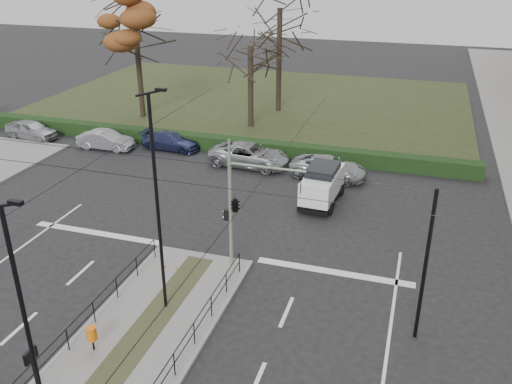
{
  "coord_description": "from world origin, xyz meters",
  "views": [
    {
      "loc": [
        8.77,
        -15.04,
        13.18
      ],
      "look_at": [
        1.81,
        7.18,
        2.56
      ],
      "focal_mm": 38.0,
      "sensor_mm": 36.0,
      "label": 1
    }
  ],
  "objects_px": {
    "white_van": "(322,183)",
    "parked_car_third": "(171,141)",
    "parked_car_first": "(31,130)",
    "rust_tree": "(133,4)",
    "parked_car_fourth": "(250,155)",
    "parked_car_second": "(106,140)",
    "bare_tree_near": "(250,52)",
    "streetlamp_median_near": "(30,339)",
    "streetlamp_median_far": "(158,205)",
    "bare_tree_center": "(280,16)",
    "traffic_light": "(237,203)",
    "info_panel": "(32,362)",
    "parked_car_fifth": "(329,168)",
    "litter_bin": "(92,334)"
  },
  "relations": [
    {
      "from": "white_van",
      "to": "parked_car_fifth",
      "type": "height_order",
      "value": "white_van"
    },
    {
      "from": "rust_tree",
      "to": "parked_car_third",
      "type": "bearing_deg",
      "value": -48.7
    },
    {
      "from": "streetlamp_median_near",
      "to": "parked_car_fifth",
      "type": "relative_size",
      "value": 1.68
    },
    {
      "from": "streetlamp_median_near",
      "to": "bare_tree_near",
      "type": "bearing_deg",
      "value": 97.6
    },
    {
      "from": "info_panel",
      "to": "parked_car_fifth",
      "type": "relative_size",
      "value": 0.43
    },
    {
      "from": "parked_car_first",
      "to": "bare_tree_near",
      "type": "xyz_separation_m",
      "value": [
        14.74,
        7.54,
        5.2
      ]
    },
    {
      "from": "litter_bin",
      "to": "white_van",
      "type": "height_order",
      "value": "white_van"
    },
    {
      "from": "info_panel",
      "to": "streetlamp_median_far",
      "type": "height_order",
      "value": "streetlamp_median_far"
    },
    {
      "from": "streetlamp_median_near",
      "to": "streetlamp_median_far",
      "type": "bearing_deg",
      "value": 90.14
    },
    {
      "from": "parked_car_second",
      "to": "white_van",
      "type": "distance_m",
      "value": 16.81
    },
    {
      "from": "streetlamp_median_near",
      "to": "parked_car_fifth",
      "type": "distance_m",
      "value": 22.96
    },
    {
      "from": "parked_car_second",
      "to": "bare_tree_center",
      "type": "distance_m",
      "value": 17.45
    },
    {
      "from": "info_panel",
      "to": "bare_tree_near",
      "type": "bearing_deg",
      "value": 94.86
    },
    {
      "from": "parked_car_fifth",
      "to": "bare_tree_near",
      "type": "bearing_deg",
      "value": 49.82
    },
    {
      "from": "parked_car_fifth",
      "to": "parked_car_fourth",
      "type": "bearing_deg",
      "value": 92.22
    },
    {
      "from": "parked_car_third",
      "to": "rust_tree",
      "type": "xyz_separation_m",
      "value": [
        -5.68,
        6.47,
        8.48
      ]
    },
    {
      "from": "info_panel",
      "to": "streetlamp_median_far",
      "type": "xyz_separation_m",
      "value": [
        1.6,
        5.66,
        2.88
      ]
    },
    {
      "from": "parked_car_first",
      "to": "parked_car_fifth",
      "type": "distance_m",
      "value": 22.52
    },
    {
      "from": "bare_tree_center",
      "to": "streetlamp_median_near",
      "type": "bearing_deg",
      "value": -84.85
    },
    {
      "from": "parked_car_second",
      "to": "bare_tree_near",
      "type": "distance_m",
      "value": 12.53
    },
    {
      "from": "litter_bin",
      "to": "rust_tree",
      "type": "xyz_separation_m",
      "value": [
        -12.24,
        26.52,
        8.28
      ]
    },
    {
      "from": "streetlamp_median_near",
      "to": "streetlamp_median_far",
      "type": "xyz_separation_m",
      "value": [
        -0.02,
        7.15,
        0.43
      ]
    },
    {
      "from": "white_van",
      "to": "parked_car_first",
      "type": "bearing_deg",
      "value": 168.96
    },
    {
      "from": "streetlamp_median_near",
      "to": "parked_car_fifth",
      "type": "xyz_separation_m",
      "value": [
        3.67,
        22.39,
        -3.53
      ]
    },
    {
      "from": "white_van",
      "to": "parked_car_third",
      "type": "bearing_deg",
      "value": 155.36
    },
    {
      "from": "streetlamp_median_far",
      "to": "parked_car_third",
      "type": "xyz_separation_m",
      "value": [
        -7.89,
        17.0,
        -4.0
      ]
    },
    {
      "from": "white_van",
      "to": "bare_tree_near",
      "type": "height_order",
      "value": "bare_tree_near"
    },
    {
      "from": "info_panel",
      "to": "white_van",
      "type": "distance_m",
      "value": 18.1
    },
    {
      "from": "litter_bin",
      "to": "parked_car_fourth",
      "type": "distance_m",
      "value": 18.72
    },
    {
      "from": "info_panel",
      "to": "parked_car_first",
      "type": "height_order",
      "value": "info_panel"
    },
    {
      "from": "traffic_light",
      "to": "parked_car_fourth",
      "type": "relative_size",
      "value": 1.0
    },
    {
      "from": "parked_car_first",
      "to": "parked_car_third",
      "type": "xyz_separation_m",
      "value": [
        10.93,
        0.99,
        -0.09
      ]
    },
    {
      "from": "parked_car_second",
      "to": "rust_tree",
      "type": "xyz_separation_m",
      "value": [
        -1.26,
        7.77,
        8.43
      ]
    },
    {
      "from": "parked_car_first",
      "to": "parked_car_fourth",
      "type": "xyz_separation_m",
      "value": [
        17.21,
        -0.35,
        0.03
      ]
    },
    {
      "from": "bare_tree_center",
      "to": "parked_car_fourth",
      "type": "bearing_deg",
      "value": -82.98
    },
    {
      "from": "rust_tree",
      "to": "parked_car_fifth",
      "type": "relative_size",
      "value": 2.51
    },
    {
      "from": "bare_tree_near",
      "to": "parked_car_first",
      "type": "bearing_deg",
      "value": -152.91
    },
    {
      "from": "info_panel",
      "to": "bare_tree_near",
      "type": "xyz_separation_m",
      "value": [
        -2.48,
        29.21,
        4.17
      ]
    },
    {
      "from": "parked_car_second",
      "to": "parked_car_third",
      "type": "height_order",
      "value": "parked_car_second"
    },
    {
      "from": "info_panel",
      "to": "streetlamp_median_near",
      "type": "relative_size",
      "value": 0.26
    },
    {
      "from": "bare_tree_near",
      "to": "parked_car_fourth",
      "type": "bearing_deg",
      "value": -72.62
    },
    {
      "from": "streetlamp_median_near",
      "to": "parked_car_third",
      "type": "distance_m",
      "value": 25.66
    },
    {
      "from": "traffic_light",
      "to": "streetlamp_median_near",
      "type": "xyz_separation_m",
      "value": [
        -1.7,
        -10.9,
        0.98
      ]
    },
    {
      "from": "bare_tree_center",
      "to": "bare_tree_near",
      "type": "distance_m",
      "value": 5.58
    },
    {
      "from": "rust_tree",
      "to": "white_van",
      "type": "bearing_deg",
      "value": -34.16
    },
    {
      "from": "parked_car_first",
      "to": "traffic_light",
      "type": "bearing_deg",
      "value": -114.6
    },
    {
      "from": "parked_car_fourth",
      "to": "white_van",
      "type": "bearing_deg",
      "value": -122.82
    },
    {
      "from": "streetlamp_median_near",
      "to": "parked_car_second",
      "type": "bearing_deg",
      "value": 118.37
    },
    {
      "from": "litter_bin",
      "to": "streetlamp_median_far",
      "type": "distance_m",
      "value": 5.05
    },
    {
      "from": "info_panel",
      "to": "parked_car_third",
      "type": "relative_size",
      "value": 0.48
    }
  ]
}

